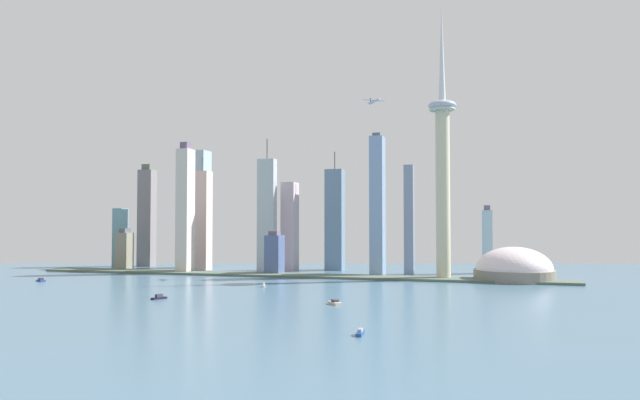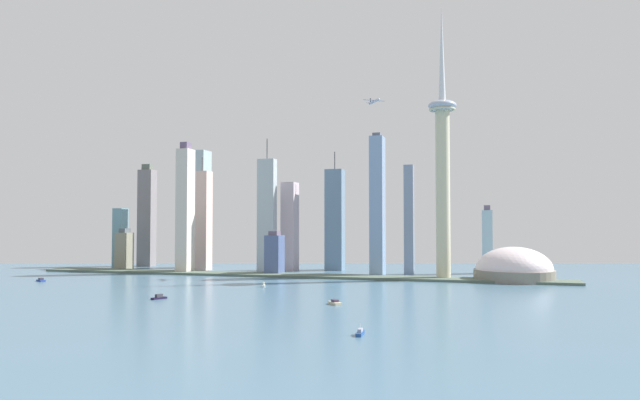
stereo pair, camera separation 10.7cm
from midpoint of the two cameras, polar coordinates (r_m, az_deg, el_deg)
name	(u,v)px [view 2 (the right image)]	position (r m, az deg, el deg)	size (l,w,h in m)	color
waterfront_pier	(286,275)	(766.10, -3.24, -7.19)	(698.65, 42.31, 2.97)	#506052
observation_tower	(443,160)	(736.98, 11.66, 3.77)	(34.17, 34.17, 338.66)	beige
stadium_dome	(514,271)	(742.73, 18.08, -6.47)	(93.14, 93.14, 54.06)	gray
skyscraper_0	(409,220)	(798.65, 8.53, -1.86)	(12.36, 14.91, 145.08)	slate
skyscraper_1	(487,241)	(837.01, 15.73, -3.78)	(13.77, 17.93, 91.96)	#8DB0C2
skyscraper_2	(202,220)	(881.29, -11.23, -1.93)	(23.85, 20.14, 163.92)	beige
skyscraper_3	(124,250)	(910.30, -18.22, -4.61)	(17.08, 22.42, 60.13)	gray
skyscraper_4	(267,215)	(848.61, -5.10, -1.42)	(24.81, 14.65, 188.25)	#A7B3B9
skyscraper_5	(147,217)	(979.49, -16.23, -1.56)	(24.16, 18.10, 160.97)	slate
skyscraper_6	(201,209)	(926.90, -11.33, -0.86)	(21.75, 27.49, 178.44)	#98AEB5
skyscraper_7	(274,254)	(788.61, -4.38, -5.19)	(19.87, 24.57, 57.44)	#4B5C8A
skyscraper_8	(185,210)	(830.59, -12.77, -0.91)	(17.49, 22.45, 178.05)	beige
skyscraper_9	(377,206)	(765.41, 5.52, -0.54)	(16.84, 25.00, 183.35)	#7A96BD
skyscraper_10	(335,220)	(863.87, 1.43, -1.88)	(25.38, 21.40, 171.68)	slate
skyscraper_11	(290,226)	(856.66, -2.90, -2.54)	(19.62, 25.47, 126.18)	#B8A2A8
skyscraper_12	(120,238)	(945.27, -18.57, -3.49)	(15.81, 18.39, 89.97)	#65909B
boat_0	(360,333)	(371.91, 3.87, -12.56)	(4.10, 13.82, 7.05)	navy
boat_1	(41,280)	(772.85, -25.14, -6.95)	(16.87, 13.49, 4.02)	navy
boat_2	(335,303)	(505.23, 1.44, -9.79)	(14.68, 16.22, 4.20)	beige
boat_3	(159,297)	(559.49, -15.15, -8.97)	(10.37, 15.04, 4.48)	black
boat_4	(264,285)	(643.82, -5.40, -8.12)	(5.07, 8.76, 5.05)	white
airplane	(374,101)	(792.23, 5.22, 9.40)	(26.60, 27.51, 8.21)	#B7B7CC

